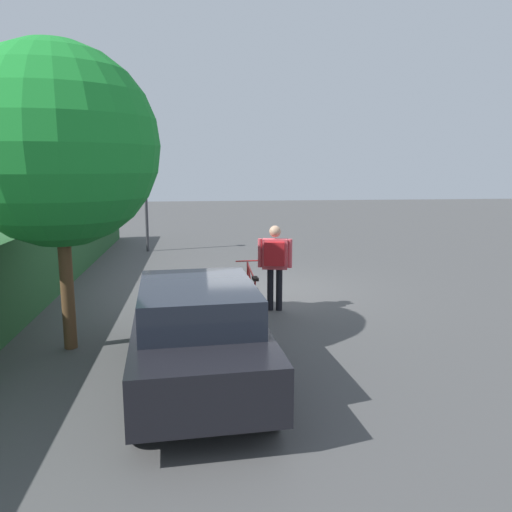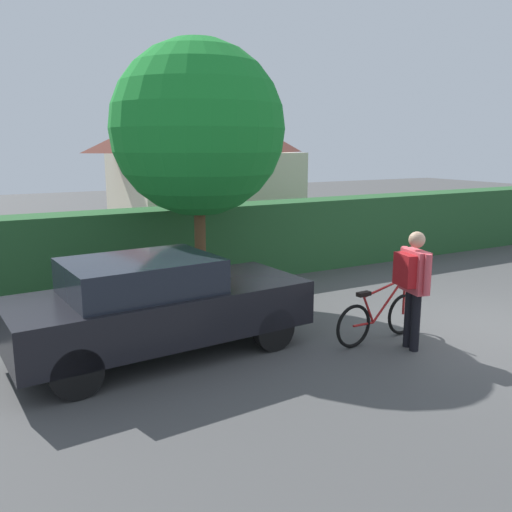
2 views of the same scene
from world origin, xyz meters
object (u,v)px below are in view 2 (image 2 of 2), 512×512
Objects in this scene: bicycle at (379,317)px; person_rider at (413,278)px; tree_kerbside at (198,129)px; parked_car_near at (157,304)px.

bicycle is 0.98× the size of person_rider.
tree_kerbside is at bearing 116.78° from bicycle.
tree_kerbside reaches higher than person_rider.
person_rider is (0.16, -0.48, 0.69)m from bicycle.
parked_car_near is 2.44× the size of person_rider.
tree_kerbside is (-1.74, 3.61, 2.15)m from person_rider.
person_rider is 0.37× the size of tree_kerbside.
bicycle is 0.86m from person_rider.
parked_car_near is 3.33m from bicycle.
parked_car_near is 2.49× the size of bicycle.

